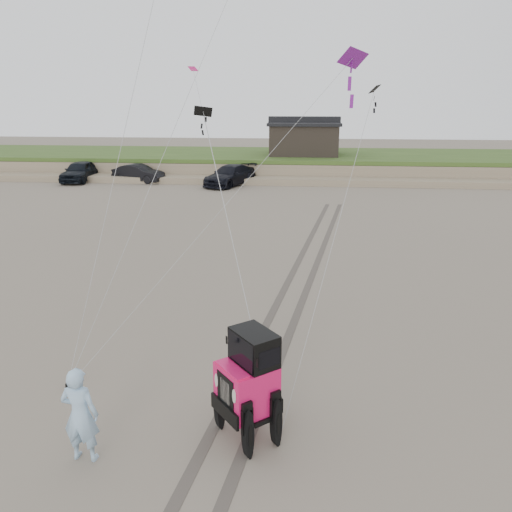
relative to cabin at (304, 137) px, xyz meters
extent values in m
plane|color=#6B6054|center=(-2.00, -37.00, -3.24)|extent=(160.00, 160.00, 0.00)
cube|color=#7A6B54|center=(-2.00, 1.00, -2.54)|extent=(160.00, 12.00, 1.40)
cube|color=#2D4719|center=(-2.00, 1.00, -1.69)|extent=(160.00, 12.00, 0.35)
cube|color=#7A6B54|center=(-2.00, -5.50, -2.99)|extent=(160.00, 3.50, 0.50)
cube|color=black|center=(0.00, 0.00, -0.21)|extent=(6.00, 5.00, 2.60)
cube|color=black|center=(0.00, 0.00, 1.21)|extent=(6.40, 5.40, 0.25)
cube|color=black|center=(0.00, 0.00, 1.59)|extent=(6.40, 1.20, 0.50)
imported|color=black|center=(-18.43, -6.51, -2.40)|extent=(2.19, 5.01, 1.68)
imported|color=black|center=(-13.48, -6.36, -2.52)|extent=(4.61, 2.65, 1.44)
imported|color=black|center=(-5.74, -7.30, -2.45)|extent=(4.23, 5.86, 1.58)
imported|color=#95BFE6|center=(-3.91, -38.89, -2.27)|extent=(0.72, 0.48, 1.93)
cube|color=#7D198E|center=(1.69, -27.49, 4.69)|extent=(1.16, 1.07, 0.70)
cube|color=black|center=(2.00, -31.50, 3.58)|extent=(0.38, 0.53, 0.26)
cube|color=black|center=(-3.10, -30.52, 2.95)|extent=(0.63, 0.35, 0.36)
cube|color=#D11A6B|center=(-4.28, -26.32, 4.43)|extent=(0.37, 0.43, 0.19)
cylinder|color=black|center=(-5.35, -36.62, -3.18)|extent=(0.08, 0.08, 0.12)
cylinder|color=black|center=(-0.26, -38.15, -3.18)|extent=(0.08, 0.08, 0.12)
cube|color=#4C443D|center=(-0.40, -29.00, -3.23)|extent=(4.42, 29.74, 0.01)
cube|color=#4C443D|center=(0.40, -29.00, -3.23)|extent=(4.42, 29.74, 0.01)
camera|label=1|loc=(0.09, -46.47, 3.31)|focal=35.00mm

